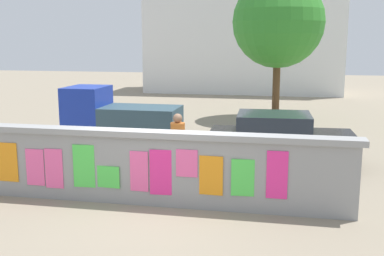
% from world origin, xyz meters
% --- Properties ---
extents(ground, '(60.00, 60.00, 0.00)m').
position_xyz_m(ground, '(0.00, 8.00, 0.00)').
color(ground, gray).
extents(poster_wall, '(7.97, 0.42, 1.53)m').
position_xyz_m(poster_wall, '(-0.01, -0.00, 0.79)').
color(poster_wall, gray).
rests_on(poster_wall, ground).
extents(auto_rickshaw_truck, '(3.61, 1.53, 1.85)m').
position_xyz_m(auto_rickshaw_truck, '(-2.75, 5.09, 0.90)').
color(auto_rickshaw_truck, black).
rests_on(auto_rickshaw_truck, ground).
extents(car_parked, '(3.87, 1.85, 1.40)m').
position_xyz_m(car_parked, '(2.36, 3.57, 0.73)').
color(car_parked, black).
rests_on(car_parked, ground).
extents(motorcycle, '(1.90, 0.56, 0.87)m').
position_xyz_m(motorcycle, '(-1.90, 1.87, 0.46)').
color(motorcycle, black).
rests_on(motorcycle, ground).
extents(person_walking, '(0.37, 0.37, 1.62)m').
position_xyz_m(person_walking, '(0.03, 1.70, 0.99)').
color(person_walking, '#BF6626').
rests_on(person_walking, ground).
extents(tree_roadside, '(3.78, 3.78, 5.93)m').
position_xyz_m(tree_roadside, '(2.08, 11.18, 4.03)').
color(tree_roadside, brown).
rests_on(tree_roadside, ground).
extents(building_background, '(12.47, 5.17, 6.93)m').
position_xyz_m(building_background, '(-0.26, 21.88, 3.49)').
color(building_background, silver).
rests_on(building_background, ground).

